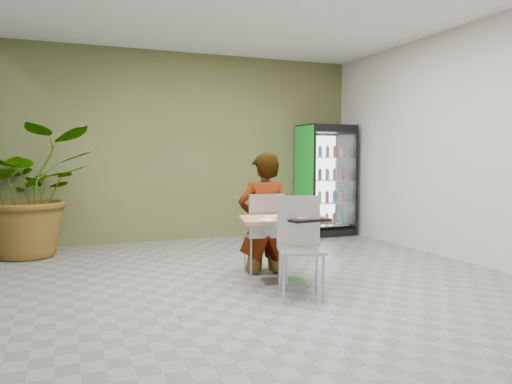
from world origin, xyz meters
The scene contains 12 objects.
ground centered at (0.00, 0.00, 0.00)m, with size 7.00×7.00×0.00m, color gray.
room_envelope centered at (0.00, 0.00, 1.60)m, with size 6.00×7.00×3.20m, color beige, non-canonical shape.
dining_table centered at (0.21, 0.07, 0.54)m, with size 1.09×0.88×0.75m.
chair_far centered at (0.21, 0.64, 0.58)m, with size 0.49×0.50×0.98m.
chair_near centered at (0.18, -0.38, 0.60)m, with size 0.57×0.58×1.02m.
seated_woman centered at (0.22, 0.69, 0.59)m, with size 0.66×0.42×1.78m, color black.
pizza_plate centered at (0.14, 0.15, 0.77)m, with size 0.33×0.32×0.03m.
soda_cup centered at (0.37, 0.11, 0.84)m, with size 0.11×0.11×0.19m.
napkin_stack centered at (-0.07, -0.15, 0.76)m, with size 0.15×0.15×0.02m, color white.
cafeteria_tray centered at (0.32, -0.25, 0.76)m, with size 0.45×0.32×0.03m, color black.
beverage_fridge centered at (2.43, 3.08, 1.00)m, with size 0.93×0.72×2.00m.
potted_plant centered at (-2.50, 2.86, 0.94)m, with size 1.68×1.46×1.87m, color #2A692B.
Camera 1 is at (-2.10, -4.93, 1.42)m, focal length 35.00 mm.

